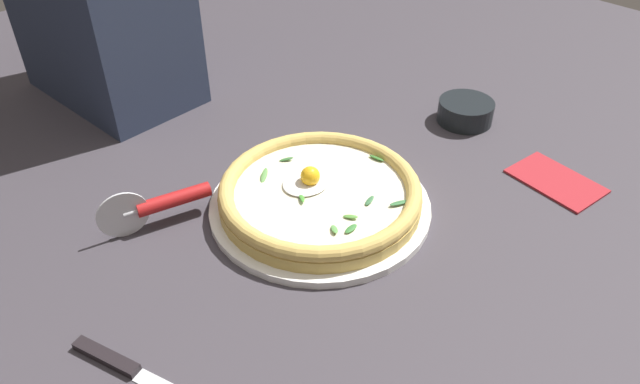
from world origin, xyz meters
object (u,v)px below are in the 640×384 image
Objects in this scene: table_knife at (129,369)px; pizza_cutter at (162,203)px; side_bowl at (465,111)px; folded_napkin at (556,180)px; pizza at (320,193)px.

pizza_cutter is at bearing -131.42° from table_knife.
table_knife is (0.73, 0.06, -0.02)m from side_bowl.
folded_napkin is at bearing 145.19° from pizza_cutter.
table_knife is (0.36, 0.06, -0.03)m from pizza.
table_knife is 0.70m from folded_napkin.
side_bowl reaches higher than table_knife.
side_bowl is at bearing 166.17° from pizza_cutter.
folded_napkin is at bearing 145.86° from pizza.
table_knife is 1.59× the size of folded_napkin.
pizza_cutter is (0.56, -0.14, 0.02)m from side_bowl.
table_knife is at bearing 9.33° from pizza.
pizza_cutter reaches higher than table_knife.
side_bowl is (-0.37, 0.00, -0.01)m from pizza.
pizza_cutter is at bearing -13.83° from side_bowl.
pizza_cutter is (0.19, -0.14, 0.01)m from pizza.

